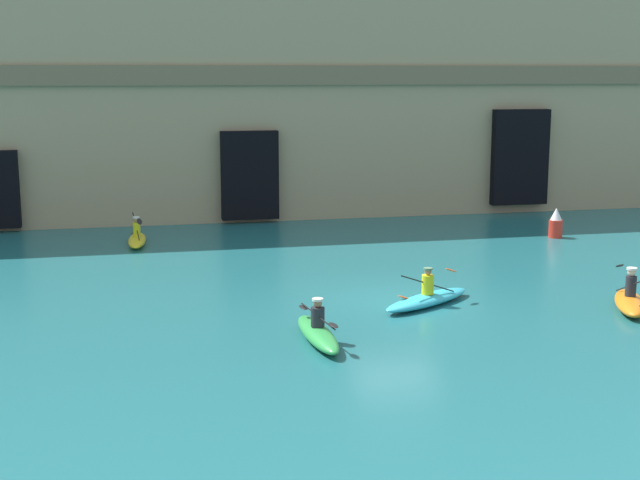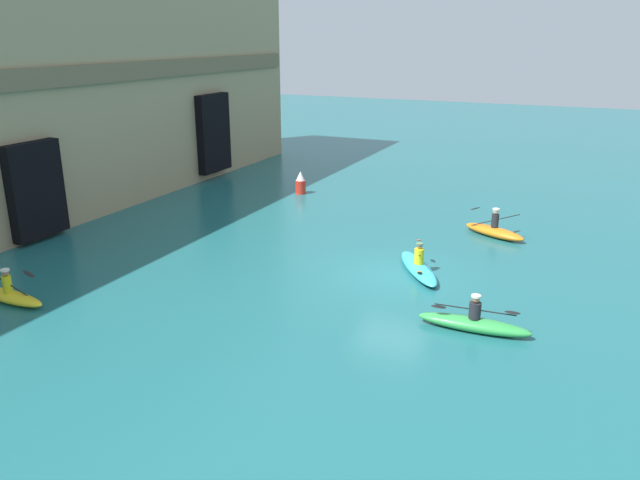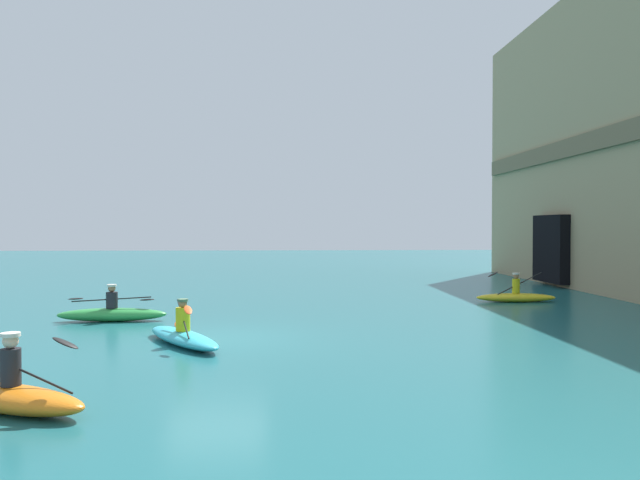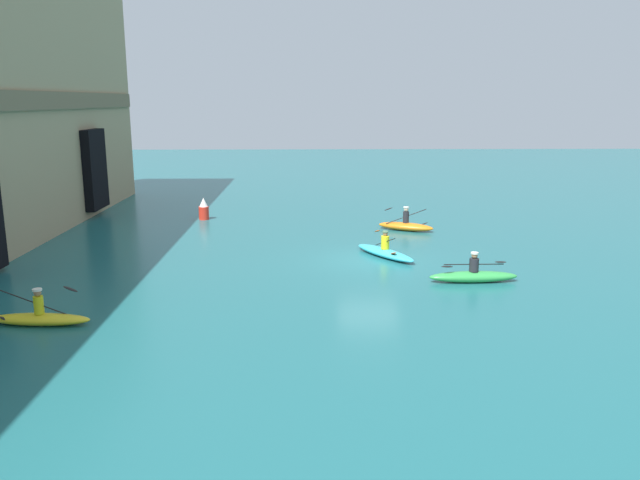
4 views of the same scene
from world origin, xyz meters
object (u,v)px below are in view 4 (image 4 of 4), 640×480
kayak_yellow (40,318)px  kayak_cyan (385,252)px  kayak_green (473,275)px  marker_buoy (204,209)px  kayak_orange (406,226)px

kayak_yellow → kayak_cyan: bearing=39.0°
kayak_green → marker_buoy: 17.15m
kayak_yellow → marker_buoy: 16.74m
kayak_orange → kayak_green: 9.30m
kayak_yellow → marker_buoy: (16.59, -2.19, 0.35)m
kayak_cyan → kayak_green: size_ratio=1.05×
kayak_orange → kayak_cyan: kayak_orange is taller
kayak_green → kayak_yellow: bearing=14.7°
marker_buoy → kayak_yellow: bearing=172.5°
kayak_cyan → kayak_green: bearing=-176.9°
kayak_orange → kayak_green: kayak_orange is taller
kayak_green → marker_buoy: size_ratio=2.67×
kayak_cyan → kayak_green: (-3.84, -2.75, 0.04)m
marker_buoy → kayak_orange: bearing=-106.8°
kayak_cyan → marker_buoy: bearing=13.6°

